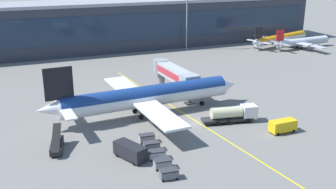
% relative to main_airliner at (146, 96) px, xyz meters
% --- Properties ---
extents(ground_plane, '(700.00, 700.00, 0.00)m').
position_rel_main_airliner_xyz_m(ground_plane, '(7.61, -7.84, -3.99)').
color(ground_plane, slate).
extents(apron_lead_in_line, '(8.76, 79.58, 0.01)m').
position_rel_main_airliner_xyz_m(apron_lead_in_line, '(7.75, -5.84, -3.99)').
color(apron_lead_in_line, yellow).
rests_on(apron_lead_in_line, ground_plane).
extents(terminal_building, '(182.12, 19.26, 16.80)m').
position_rel_main_airliner_xyz_m(terminal_building, '(-1.29, 66.83, 4.42)').
color(terminal_building, '#2D333D').
rests_on(terminal_building, ground_plane).
extents(main_airliner, '(43.13, 34.10, 11.89)m').
position_rel_main_airliner_xyz_m(main_airliner, '(0.00, 0.00, 0.00)').
color(main_airliner, white).
rests_on(main_airliner, ground_plane).
extents(jet_bridge, '(4.58, 18.62, 6.68)m').
position_rel_main_airliner_xyz_m(jet_bridge, '(10.53, 10.79, 0.97)').
color(jet_bridge, '#B2B7BC').
rests_on(jet_bridge, ground_plane).
extents(fuel_tanker, '(11.08, 4.44, 3.25)m').
position_rel_main_airliner_xyz_m(fuel_tanker, '(14.28, -10.07, -2.25)').
color(fuel_tanker, '#232326').
rests_on(fuel_tanker, ground_plane).
extents(belt_loader, '(3.10, 7.02, 3.49)m').
position_rel_main_airliner_xyz_m(belt_loader, '(-19.09, -9.58, -3.00)').
color(belt_loader, black).
rests_on(belt_loader, ground_plane).
extents(crew_van, '(5.04, 2.21, 2.30)m').
position_rel_main_airliner_xyz_m(crew_van, '(20.09, -17.71, -2.68)').
color(crew_van, yellow).
rests_on(crew_van, ground_plane).
extents(lavatory_truck, '(4.43, 6.24, 2.50)m').
position_rel_main_airliner_xyz_m(lavatory_truck, '(-8.79, -16.95, -2.57)').
color(lavatory_truck, black).
rests_on(lavatory_truck, ground_plane).
extents(baggage_cart_0, '(2.78, 1.83, 1.48)m').
position_rel_main_airliner_xyz_m(baggage_cart_0, '(-5.43, -25.06, -3.21)').
color(baggage_cart_0, '#595B60').
rests_on(baggage_cart_0, ground_plane).
extents(baggage_cart_1, '(2.78, 1.83, 1.48)m').
position_rel_main_airliner_xyz_m(baggage_cart_1, '(-5.14, -21.87, -3.21)').
color(baggage_cart_1, gray).
rests_on(baggage_cart_1, ground_plane).
extents(baggage_cart_2, '(2.78, 1.83, 1.48)m').
position_rel_main_airliner_xyz_m(baggage_cart_2, '(-4.85, -18.68, -3.21)').
color(baggage_cart_2, '#B2B7BC').
rests_on(baggage_cart_2, ground_plane).
extents(baggage_cart_3, '(2.78, 1.83, 1.48)m').
position_rel_main_airliner_xyz_m(baggage_cart_3, '(-4.57, -15.50, -3.21)').
color(baggage_cart_3, '#595B60').
rests_on(baggage_cart_3, ground_plane).
extents(baggage_cart_4, '(2.78, 1.83, 1.48)m').
position_rel_main_airliner_xyz_m(baggage_cart_4, '(-4.28, -12.31, -3.21)').
color(baggage_cart_4, gray).
rests_on(baggage_cart_4, ground_plane).
extents(commuter_jet_far, '(32.36, 26.08, 8.21)m').
position_rel_main_airliner_xyz_m(commuter_jet_far, '(69.72, 47.98, -1.31)').
color(commuter_jet_far, silver).
rests_on(commuter_jet_far, ground_plane).
extents(commuter_jet_near, '(27.78, 22.02, 7.40)m').
position_rel_main_airliner_xyz_m(commuter_jet_near, '(73.75, 40.76, -1.59)').
color(commuter_jet_near, '#B2B7BC').
rests_on(commuter_jet_near, ground_plane).
extents(apron_light_mast_0, '(2.80, 0.50, 26.07)m').
position_rel_main_airliner_xyz_m(apron_light_mast_0, '(34.40, 54.87, 11.07)').
color(apron_light_mast_0, gray).
rests_on(apron_light_mast_0, ground_plane).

